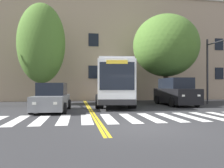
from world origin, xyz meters
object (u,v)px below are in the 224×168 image
(city_bus, at_px, (114,82))
(street_tree_curbside_small, at_px, (41,43))
(car_black_far_lane, at_px, (175,92))
(car_grey_near_lane, at_px, (52,98))
(traffic_light_near_corner, at_px, (217,59))
(street_tree_curbside_large, at_px, (166,46))

(city_bus, height_order, street_tree_curbside_small, street_tree_curbside_small)
(car_black_far_lane, bearing_deg, car_grey_near_lane, -164.05)
(street_tree_curbside_small, bearing_deg, traffic_light_near_corner, -12.87)
(car_black_far_lane, distance_m, street_tree_curbside_small, 12.29)
(city_bus, distance_m, street_tree_curbside_small, 7.24)
(city_bus, bearing_deg, traffic_light_near_corner, -14.82)
(car_grey_near_lane, distance_m, car_black_far_lane, 10.19)
(car_black_far_lane, bearing_deg, street_tree_curbside_small, 167.16)
(street_tree_curbside_large, bearing_deg, car_grey_near_lane, -154.31)
(car_black_far_lane, relative_size, street_tree_curbside_large, 0.59)
(car_black_far_lane, distance_m, traffic_light_near_corner, 4.40)
(car_grey_near_lane, height_order, traffic_light_near_corner, traffic_light_near_corner)
(street_tree_curbside_large, height_order, street_tree_curbside_small, street_tree_curbside_small)
(car_black_far_lane, xyz_separation_m, street_tree_curbside_small, (-11.25, 2.57, 4.24))
(city_bus, relative_size, car_black_far_lane, 2.08)
(city_bus, distance_m, car_grey_near_lane, 6.51)
(city_bus, distance_m, street_tree_curbside_large, 6.03)
(traffic_light_near_corner, distance_m, street_tree_curbside_large, 4.55)
(traffic_light_near_corner, bearing_deg, car_black_far_lane, 167.03)
(traffic_light_near_corner, xyz_separation_m, street_tree_curbside_small, (-14.59, 3.34, 1.48))
(car_grey_near_lane, relative_size, traffic_light_near_corner, 0.79)
(traffic_light_near_corner, bearing_deg, city_bus, 165.18)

